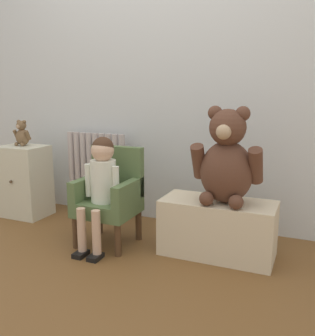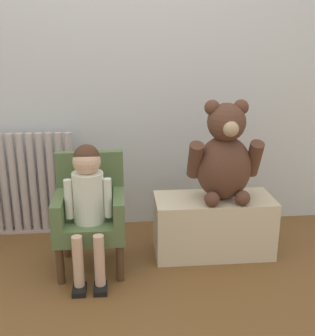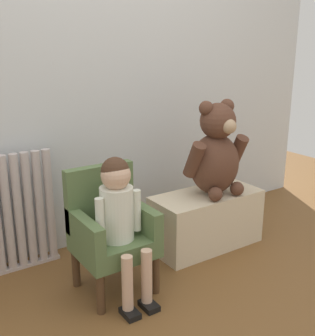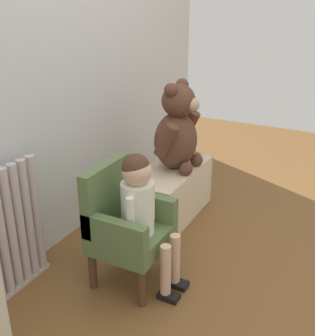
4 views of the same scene
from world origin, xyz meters
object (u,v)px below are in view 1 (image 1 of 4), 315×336
at_px(radiator, 96,175).
at_px(child_armchair, 110,195).
at_px(small_dresser, 25,181).
at_px(small_teddy_bear, 22,134).
at_px(low_bench, 217,228).
at_px(large_teddy_bear, 227,161).
at_px(child_figure, 101,177).

bearing_deg(radiator, child_armchair, -48.94).
height_order(radiator, child_armchair, radiator).
xyz_separation_m(radiator, small_dresser, (-0.54, -0.26, -0.05)).
xyz_separation_m(small_dresser, small_teddy_bear, (-0.02, 0.02, 0.39)).
relative_size(low_bench, large_teddy_bear, 1.21).
distance_m(small_dresser, large_teddy_bear, 1.77).
height_order(child_armchair, large_teddy_bear, large_teddy_bear).
relative_size(radiator, large_teddy_bear, 1.18).
xyz_separation_m(small_dresser, child_figure, (0.95, -0.32, 0.19)).
height_order(radiator, small_teddy_bear, small_teddy_bear).
xyz_separation_m(large_teddy_bear, small_teddy_bear, (-1.75, 0.17, 0.07)).
bearing_deg(child_armchair, small_teddy_bear, 166.37).
height_order(low_bench, large_teddy_bear, large_teddy_bear).
bearing_deg(small_dresser, radiator, 25.47).
distance_m(small_dresser, child_figure, 1.02).
distance_m(child_figure, large_teddy_bear, 0.81).
relative_size(radiator, small_dresser, 1.17).
bearing_deg(child_armchair, large_teddy_bear, 4.92).
relative_size(radiator, small_teddy_bear, 3.30).
distance_m(child_figure, small_teddy_bear, 1.04).
height_order(child_armchair, child_figure, child_figure).
height_order(radiator, low_bench, radiator).
xyz_separation_m(child_figure, large_teddy_bear, (0.78, 0.17, 0.13)).
bearing_deg(large_teddy_bear, small_teddy_bear, 174.56).
bearing_deg(child_armchair, small_dresser, 167.52).
bearing_deg(low_bench, child_figure, -165.61).
bearing_deg(small_teddy_bear, low_bench, -5.06).
height_order(child_figure, small_teddy_bear, small_teddy_bear).
bearing_deg(low_bench, child_armchair, -173.56).
relative_size(small_dresser, low_bench, 0.83).
height_order(radiator, small_dresser, radiator).
height_order(child_figure, large_teddy_bear, large_teddy_bear).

